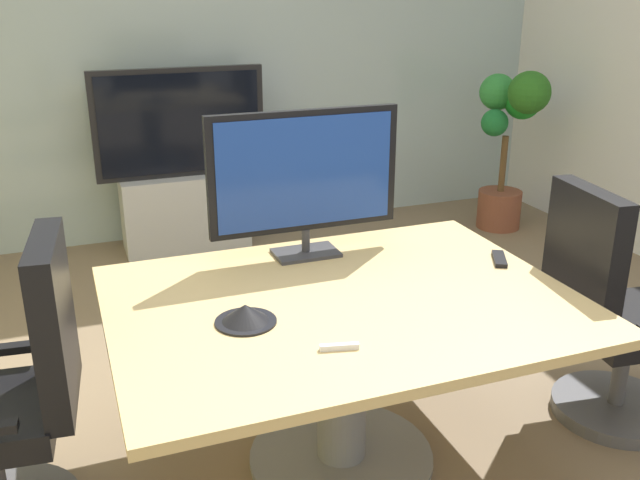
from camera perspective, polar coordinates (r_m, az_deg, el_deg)
ground_plane at (r=3.11m, az=0.54°, el=-16.70°), size 7.00×7.00×0.00m
wall_back_glass_partition at (r=5.40m, az=-11.41°, el=15.68°), size 5.96×0.10×2.94m
conference_table at (r=2.77m, az=1.84°, el=-8.17°), size 1.75×1.32×0.74m
office_chair_left at (r=2.73m, az=-23.51°, el=-12.84°), size 0.62×0.60×1.09m
office_chair_right at (r=3.33m, az=22.33°, el=-6.52°), size 0.62×0.60×1.09m
tv_monitor at (r=3.00m, az=-1.25°, el=5.26°), size 0.84×0.18×0.64m
wall_display_unit at (r=5.22m, az=-10.94°, el=4.04°), size 1.20×0.36×1.31m
potted_plant at (r=5.66m, az=15.13°, el=8.42°), size 0.49×0.65×1.26m
conference_phone at (r=2.51m, az=-6.04°, el=-6.03°), size 0.22×0.22×0.07m
remote_control at (r=3.13m, az=14.30°, el=-1.49°), size 0.12×0.17×0.02m
whiteboard_marker at (r=2.33m, az=1.56°, el=-8.63°), size 0.13×0.05×0.02m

